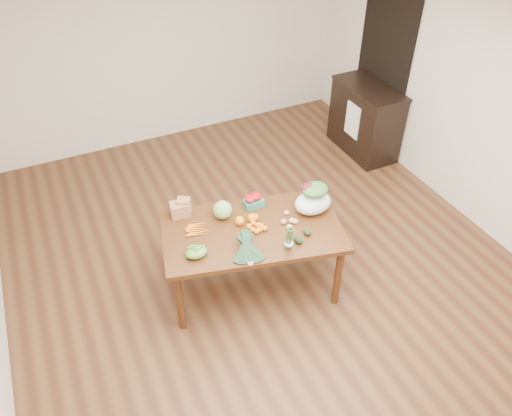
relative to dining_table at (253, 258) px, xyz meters
name	(u,v)px	position (x,y,z in m)	size (l,w,h in m)	color
floor	(264,267)	(0.21, 0.18, -0.38)	(6.00, 6.00, 0.00)	brown
room_walls	(266,159)	(0.21, 0.18, 0.97)	(5.02, 6.02, 2.70)	silver
dining_table	(253,258)	(0.00, 0.00, 0.00)	(1.63, 0.90, 0.75)	#4A2611
doorway_dark	(382,71)	(2.69, 1.78, 0.68)	(0.02, 1.00, 2.10)	black
cabinet	(365,119)	(2.43, 1.64, 0.10)	(0.52, 1.02, 0.94)	black
dish_towel	(352,120)	(2.17, 1.58, 0.18)	(0.02, 0.28, 0.45)	white
paper_bag	(180,208)	(-0.53, 0.47, 0.46)	(0.24, 0.20, 0.17)	#A37449
cabbage	(223,210)	(-0.18, 0.27, 0.46)	(0.18, 0.18, 0.18)	#99C672
strawberry_basket_a	(250,203)	(0.12, 0.30, 0.43)	(0.11, 0.11, 0.10)	red
strawberry_basket_b	(256,200)	(0.18, 0.30, 0.43)	(0.12, 0.12, 0.11)	#BB0F0C
orange_a	(240,221)	(-0.08, 0.10, 0.42)	(0.09, 0.09, 0.09)	orange
orange_b	(252,218)	(0.04, 0.09, 0.42)	(0.09, 0.09, 0.09)	orange
orange_c	(255,218)	(0.07, 0.10, 0.41)	(0.08, 0.08, 0.08)	#FF9C0F
mandarin_cluster	(258,226)	(0.04, -0.03, 0.42)	(0.18, 0.18, 0.09)	orange
carrots	(198,229)	(-0.45, 0.19, 0.39)	(0.22, 0.19, 0.03)	orange
snap_pea_bag	(196,252)	(-0.58, -0.11, 0.42)	(0.19, 0.14, 0.09)	#659D35
kale_bunch	(248,250)	(-0.18, -0.30, 0.45)	(0.32, 0.40, 0.16)	#16321A
asparagus_bundle	(289,238)	(0.18, -0.37, 0.50)	(0.08, 0.08, 0.25)	#4F7435
potato_a	(283,222)	(0.29, -0.05, 0.40)	(0.06, 0.05, 0.05)	tan
potato_b	(289,227)	(0.30, -0.14, 0.40)	(0.06, 0.05, 0.05)	tan
potato_c	(292,221)	(0.37, -0.07, 0.40)	(0.06, 0.05, 0.05)	tan
potato_d	(286,213)	(0.38, 0.05, 0.40)	(0.05, 0.05, 0.04)	#DDCB7F
potato_e	(295,221)	(0.39, -0.10, 0.40)	(0.06, 0.05, 0.05)	#D8B37C
avocado_a	(298,240)	(0.29, -0.34, 0.41)	(0.06, 0.09, 0.06)	black
avocado_b	(307,232)	(0.41, -0.28, 0.41)	(0.06, 0.09, 0.06)	black
salad_bag	(313,199)	(0.62, -0.01, 0.51)	(0.36, 0.27, 0.28)	white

